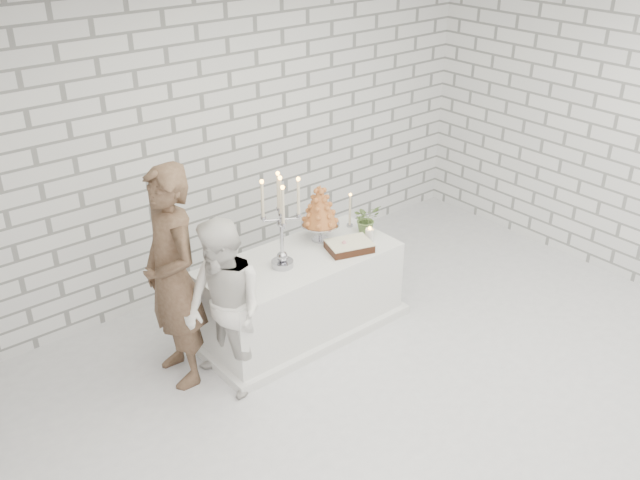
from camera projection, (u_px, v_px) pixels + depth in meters
The scene contains 13 objects.
ground at pixel (411, 389), 5.70m from camera, with size 6.00×5.00×0.01m, color silver.
ceiling at pixel (441, 7), 4.31m from camera, with size 6.00×5.00×0.01m, color white.
wall_back at pixel (233, 135), 6.72m from camera, with size 6.00×0.01×3.00m, color white.
wall_right at pixel (639, 136), 6.69m from camera, with size 0.01×5.00×3.00m, color white.
cake_table at pixel (300, 294), 6.29m from camera, with size 1.80×0.80×0.75m, color white.
groom at pixel (173, 278), 5.44m from camera, with size 0.68×0.45×1.87m, color #4A3324.
bride at pixel (224, 310), 5.38m from camera, with size 0.73×0.57×1.49m, color white.
candelabra at pixel (281, 223), 5.78m from camera, with size 0.34×0.34×0.83m, color #A1A0AB, non-canonical shape.
croquembouche at pixel (320, 213), 6.28m from camera, with size 0.35×0.35×0.55m, color #9C5022, non-canonical shape.
chocolate_cake at pixel (349, 246), 6.22m from camera, with size 0.39×0.28×0.08m, color black.
pillar_candle at pixel (370, 235), 6.37m from camera, with size 0.08×0.08×0.12m, color white.
extra_taper at pixel (350, 211), 6.59m from camera, with size 0.06×0.06×0.32m, color beige.
flowers at pixel (366, 219), 6.49m from camera, with size 0.25×0.22×0.28m, color #3B632A.
Camera 1 is at (-3.43, -2.99, 3.72)m, focal length 39.19 mm.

